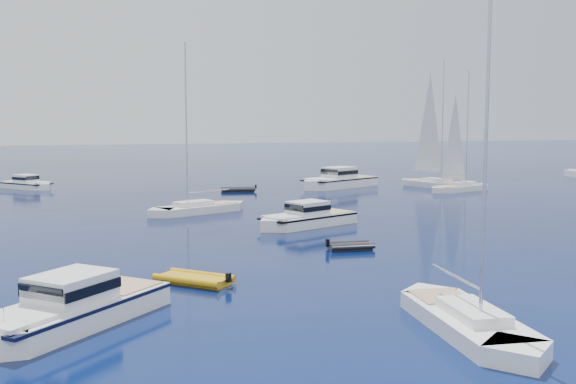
# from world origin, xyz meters

# --- Properties ---
(ground) EXTENTS (400.00, 400.00, 0.00)m
(ground) POSITION_xyz_m (0.00, 0.00, 0.00)
(ground) COLOR navy
(ground) RESTS_ON ground
(motor_cruiser_left) EXTENTS (9.29, 9.71, 2.70)m
(motor_cruiser_left) POSITION_xyz_m (-20.64, 1.79, 0.00)
(motor_cruiser_left) COLOR silver
(motor_cruiser_left) RESTS_ON ground
(motor_cruiser_centre) EXTENTS (9.76, 6.65, 2.48)m
(motor_cruiser_centre) POSITION_xyz_m (-3.93, 23.48, 0.00)
(motor_cruiser_centre) COLOR silver
(motor_cruiser_centre) RESTS_ON ground
(motor_cruiser_distant) EXTENTS (12.35, 8.87, 3.16)m
(motor_cruiser_distant) POSITION_xyz_m (8.70, 50.82, 0.00)
(motor_cruiser_distant) COLOR white
(motor_cruiser_distant) RESTS_ON ground
(motor_cruiser_horizon) EXTENTS (7.43, 7.71, 2.15)m
(motor_cruiser_horizon) POSITION_xyz_m (-27.35, 59.46, 0.00)
(motor_cruiser_horizon) COLOR white
(motor_cruiser_horizon) RESTS_ON ground
(sailboat_fore) EXTENTS (3.57, 10.71, 15.48)m
(sailboat_fore) POSITION_xyz_m (-5.58, -2.99, 0.00)
(sailboat_fore) COLOR white
(sailboat_fore) RESTS_ON ground
(sailboat_mid_l) EXTENTS (10.59, 6.81, 15.30)m
(sailboat_mid_l) POSITION_xyz_m (-10.88, 33.18, 0.00)
(sailboat_mid_l) COLOR silver
(sailboat_mid_l) RESTS_ON ground
(sailboat_centre) EXTENTS (9.94, 5.69, 14.21)m
(sailboat_centre) POSITION_xyz_m (20.88, 43.27, 0.00)
(sailboat_centre) COLOR silver
(sailboat_centre) RESTS_ON ground
(sailboat_sails_r) EXTENTS (6.64, 10.94, 15.71)m
(sailboat_sails_r) POSITION_xyz_m (20.00, 47.89, 0.00)
(sailboat_sails_r) COLOR white
(sailboat_sails_r) RESTS_ON ground
(tender_yellow) EXTENTS (4.49, 4.39, 0.95)m
(tender_yellow) POSITION_xyz_m (-14.82, 7.56, 0.00)
(tender_yellow) COLOR #C68F0B
(tender_yellow) RESTS_ON ground
(tender_grey_near) EXTENTS (3.08, 1.85, 0.95)m
(tender_grey_near) POSITION_xyz_m (-4.03, 13.73, 0.00)
(tender_grey_near) COLOR black
(tender_grey_near) RESTS_ON ground
(tender_grey_far) EXTENTS (4.36, 2.80, 0.95)m
(tender_grey_far) POSITION_xyz_m (-3.86, 49.71, 0.00)
(tender_grey_far) COLOR black
(tender_grey_far) RESTS_ON ground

